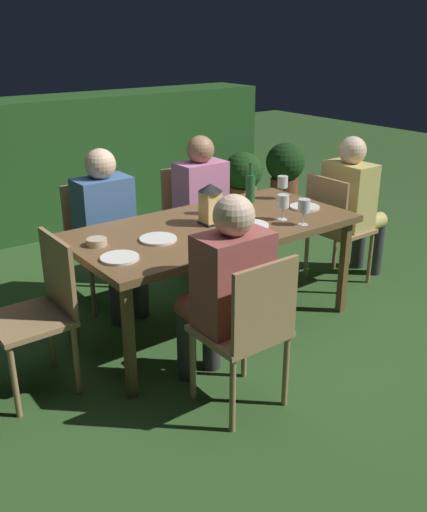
# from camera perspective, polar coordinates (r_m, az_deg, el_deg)

# --- Properties ---
(ground_plane) EXTENTS (16.00, 16.00, 0.00)m
(ground_plane) POSITION_cam_1_polar(r_m,az_deg,el_deg) (3.94, -0.00, -6.87)
(ground_plane) COLOR #2D5123
(dining_table) EXTENTS (1.84, 0.90, 0.72)m
(dining_table) POSITION_cam_1_polar(r_m,az_deg,el_deg) (3.67, -0.00, 2.39)
(dining_table) COLOR brown
(dining_table) RESTS_ON ground
(chair_side_left_a) EXTENTS (0.42, 0.40, 0.87)m
(chair_side_left_a) POSITION_cam_1_polar(r_m,az_deg,el_deg) (2.90, 3.54, -7.16)
(chair_side_left_a) COLOR #9E7A51
(chair_side_left_a) RESTS_ON ground
(person_in_rust) EXTENTS (0.38, 0.47, 1.15)m
(person_in_rust) POSITION_cam_1_polar(r_m,az_deg,el_deg) (2.97, 1.16, -3.14)
(person_in_rust) COLOR #9E4C47
(person_in_rust) RESTS_ON ground
(chair_side_right_b) EXTENTS (0.42, 0.40, 0.87)m
(chair_side_right_b) POSITION_cam_1_polar(r_m,az_deg,el_deg) (4.60, -2.22, 4.00)
(chair_side_right_b) COLOR #9E7A51
(chair_side_right_b) RESTS_ON ground
(person_in_pink) EXTENTS (0.38, 0.47, 1.15)m
(person_in_pink) POSITION_cam_1_polar(r_m,az_deg,el_deg) (4.41, -0.79, 5.27)
(person_in_pink) COLOR #C675A3
(person_in_pink) RESTS_ON ground
(chair_head_near) EXTENTS (0.40, 0.42, 0.87)m
(chair_head_near) POSITION_cam_1_polar(r_m,az_deg,el_deg) (3.23, -16.87, -4.99)
(chair_head_near) COLOR #9E7A51
(chair_head_near) RESTS_ON ground
(chair_head_far) EXTENTS (0.40, 0.42, 0.87)m
(chair_head_far) POSITION_cam_1_polar(r_m,az_deg,el_deg) (4.49, 12.01, 3.07)
(chair_head_far) COLOR #9E7A51
(chair_head_far) RESTS_ON ground
(person_in_mustard) EXTENTS (0.48, 0.38, 1.15)m
(person_in_mustard) POSITION_cam_1_polar(r_m,az_deg,el_deg) (4.59, 13.78, 5.31)
(person_in_mustard) COLOR tan
(person_in_mustard) RESTS_ON ground
(chair_side_right_a) EXTENTS (0.42, 0.40, 0.87)m
(chair_side_right_a) POSITION_cam_1_polar(r_m,az_deg,el_deg) (4.21, -11.50, 1.86)
(chair_side_right_a) COLOR #9E7A51
(chair_side_right_a) RESTS_ON ground
(person_in_blue) EXTENTS (0.38, 0.47, 1.15)m
(person_in_blue) POSITION_cam_1_polar(r_m,az_deg,el_deg) (4.00, -10.42, 3.16)
(person_in_blue) COLOR #426699
(person_in_blue) RESTS_ON ground
(lantern_centerpiece) EXTENTS (0.15, 0.15, 0.27)m
(lantern_centerpiece) POSITION_cam_1_polar(r_m,az_deg,el_deg) (3.62, -0.32, 5.46)
(lantern_centerpiece) COLOR black
(lantern_centerpiece) RESTS_ON dining_table
(green_bottle_on_table) EXTENTS (0.07, 0.07, 0.29)m
(green_bottle_on_table) POSITION_cam_1_polar(r_m,az_deg,el_deg) (4.11, 3.71, 6.85)
(green_bottle_on_table) COLOR #1E5B2D
(green_bottle_on_table) RESTS_ON dining_table
(wine_glass_a) EXTENTS (0.08, 0.08, 0.17)m
(wine_glass_a) POSITION_cam_1_polar(r_m,az_deg,el_deg) (4.22, 6.92, 7.25)
(wine_glass_a) COLOR silver
(wine_glass_a) RESTS_ON dining_table
(wine_glass_b) EXTENTS (0.08, 0.08, 0.17)m
(wine_glass_b) POSITION_cam_1_polar(r_m,az_deg,el_deg) (3.65, 9.02, 4.85)
(wine_glass_b) COLOR silver
(wine_glass_b) RESTS_ON dining_table
(wine_glass_c) EXTENTS (0.08, 0.08, 0.17)m
(wine_glass_c) POSITION_cam_1_polar(r_m,az_deg,el_deg) (3.74, 6.96, 5.34)
(wine_glass_c) COLOR silver
(wine_glass_c) RESTS_ON dining_table
(wine_glass_d) EXTENTS (0.08, 0.08, 0.17)m
(wine_glass_d) POSITION_cam_1_polar(r_m,az_deg,el_deg) (3.83, 0.04, 5.91)
(wine_glass_d) COLOR silver
(wine_glass_d) RESTS_ON dining_table
(plate_a) EXTENTS (0.22, 0.22, 0.01)m
(plate_a) POSITION_cam_1_polar(r_m,az_deg,el_deg) (3.39, -5.57, 1.70)
(plate_a) COLOR white
(plate_a) RESTS_ON dining_table
(plate_b) EXTENTS (0.21, 0.21, 0.01)m
(plate_b) POSITION_cam_1_polar(r_m,az_deg,el_deg) (3.13, -9.37, -0.18)
(plate_b) COLOR white
(plate_b) RESTS_ON dining_table
(plate_c) EXTENTS (0.21, 0.21, 0.01)m
(plate_c) POSITION_cam_1_polar(r_m,az_deg,el_deg) (4.04, 9.09, 4.86)
(plate_c) COLOR white
(plate_c) RESTS_ON dining_table
(plate_d) EXTENTS (0.23, 0.23, 0.01)m
(plate_d) POSITION_cam_1_polar(r_m,az_deg,el_deg) (3.61, 3.70, 3.07)
(plate_d) COLOR white
(plate_d) RESTS_ON dining_table
(bowl_olives) EXTENTS (0.12, 0.12, 0.04)m
(bowl_olives) POSITION_cam_1_polar(r_m,az_deg,el_deg) (3.35, -11.60, 1.41)
(bowl_olives) COLOR #BCAD8E
(bowl_olives) RESTS_ON dining_table
(bowl_bread) EXTENTS (0.15, 0.15, 0.05)m
(bowl_bread) POSITION_cam_1_polar(r_m,az_deg,el_deg) (3.24, -0.12, 1.19)
(bowl_bread) COLOR #BCAD8E
(bowl_bread) RESTS_ON dining_table
(hedge_backdrop) EXTENTS (4.71, 0.62, 1.29)m
(hedge_backdrop) POSITION_cam_1_polar(r_m,az_deg,el_deg) (5.91, -15.75, 8.79)
(hedge_backdrop) COLOR #234C1E
(hedge_backdrop) RESTS_ON ground
(potted_plant_by_hedge) EXTENTS (0.42, 0.42, 0.64)m
(potted_plant_by_hedge) POSITION_cam_1_polar(r_m,az_deg,el_deg) (6.37, 2.98, 7.82)
(potted_plant_by_hedge) COLOR #9E5133
(potted_plant_by_hedge) RESTS_ON ground
(potted_plant_corner) EXTENTS (0.45, 0.45, 0.67)m
(potted_plant_corner) POSITION_cam_1_polar(r_m,az_deg,el_deg) (6.78, 7.15, 8.68)
(potted_plant_corner) COLOR brown
(potted_plant_corner) RESTS_ON ground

